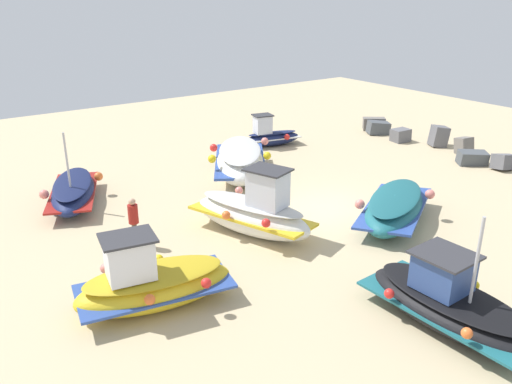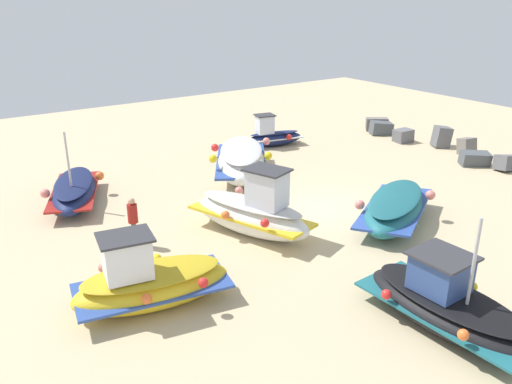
{
  "view_description": "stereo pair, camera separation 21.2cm",
  "coord_description": "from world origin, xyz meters",
  "px_view_note": "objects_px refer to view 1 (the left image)",
  "views": [
    {
      "loc": [
        13.11,
        -12.65,
        7.68
      ],
      "look_at": [
        -1.11,
        -2.49,
        0.9
      ],
      "focal_mm": 36.68,
      "sensor_mm": 36.0,
      "label": 1
    },
    {
      "loc": [
        13.23,
        -12.48,
        7.68
      ],
      "look_at": [
        -1.11,
        -2.49,
        0.9
      ],
      "focal_mm": 36.68,
      "sensor_mm": 36.0,
      "label": 2
    }
  ],
  "objects_px": {
    "fishing_boat_0": "(240,160)",
    "fishing_boat_3": "(152,283)",
    "fishing_boat_1": "(73,191)",
    "fishing_boat_5": "(253,212)",
    "fishing_boat_6": "(271,136)",
    "fishing_boat_2": "(394,207)",
    "person_walking": "(134,219)",
    "fishing_boat_4": "(449,302)"
  },
  "relations": [
    {
      "from": "fishing_boat_4",
      "to": "fishing_boat_1",
      "type": "bearing_deg",
      "value": 19.29
    },
    {
      "from": "fishing_boat_6",
      "to": "fishing_boat_4",
      "type": "bearing_deg",
      "value": 80.77
    },
    {
      "from": "fishing_boat_3",
      "to": "fishing_boat_6",
      "type": "distance_m",
      "value": 15.32
    },
    {
      "from": "fishing_boat_0",
      "to": "fishing_boat_4",
      "type": "xyz_separation_m",
      "value": [
        12.02,
        -1.96,
        -0.13
      ]
    },
    {
      "from": "fishing_boat_0",
      "to": "fishing_boat_3",
      "type": "bearing_deg",
      "value": -13.34
    },
    {
      "from": "fishing_boat_3",
      "to": "person_walking",
      "type": "bearing_deg",
      "value": -95.62
    },
    {
      "from": "fishing_boat_1",
      "to": "fishing_boat_3",
      "type": "bearing_deg",
      "value": -160.85
    },
    {
      "from": "fishing_boat_1",
      "to": "fishing_boat_4",
      "type": "xyz_separation_m",
      "value": [
        13.06,
        5.01,
        0.09
      ]
    },
    {
      "from": "person_walking",
      "to": "fishing_boat_2",
      "type": "bearing_deg",
      "value": -8.65
    },
    {
      "from": "fishing_boat_5",
      "to": "person_walking",
      "type": "xyz_separation_m",
      "value": [
        -1.43,
        -3.61,
        0.17
      ]
    },
    {
      "from": "fishing_boat_3",
      "to": "fishing_boat_5",
      "type": "distance_m",
      "value": 5.01
    },
    {
      "from": "fishing_boat_0",
      "to": "fishing_boat_3",
      "type": "height_order",
      "value": "fishing_boat_3"
    },
    {
      "from": "fishing_boat_0",
      "to": "fishing_boat_1",
      "type": "height_order",
      "value": "fishing_boat_1"
    },
    {
      "from": "fishing_boat_4",
      "to": "fishing_boat_6",
      "type": "distance_m",
      "value": 16.18
    },
    {
      "from": "person_walking",
      "to": "fishing_boat_1",
      "type": "bearing_deg",
      "value": 110.41
    },
    {
      "from": "fishing_boat_3",
      "to": "person_walking",
      "type": "distance_m",
      "value": 3.56
    },
    {
      "from": "fishing_boat_0",
      "to": "fishing_boat_1",
      "type": "distance_m",
      "value": 7.05
    },
    {
      "from": "fishing_boat_4",
      "to": "fishing_boat_3",
      "type": "bearing_deg",
      "value": 46.73
    },
    {
      "from": "fishing_boat_0",
      "to": "fishing_boat_6",
      "type": "xyz_separation_m",
      "value": [
        -3.04,
        3.98,
        -0.18
      ]
    },
    {
      "from": "fishing_boat_0",
      "to": "fishing_boat_5",
      "type": "xyz_separation_m",
      "value": [
        5.12,
        -2.91,
        0.06
      ]
    },
    {
      "from": "fishing_boat_0",
      "to": "fishing_boat_6",
      "type": "bearing_deg",
      "value": 160.59
    },
    {
      "from": "fishing_boat_0",
      "to": "person_walking",
      "type": "distance_m",
      "value": 7.49
    },
    {
      "from": "fishing_boat_1",
      "to": "fishing_boat_3",
      "type": "distance_m",
      "value": 8.17
    },
    {
      "from": "fishing_boat_1",
      "to": "fishing_boat_4",
      "type": "bearing_deg",
      "value": -136.13
    },
    {
      "from": "fishing_boat_2",
      "to": "fishing_boat_4",
      "type": "height_order",
      "value": "fishing_boat_4"
    },
    {
      "from": "fishing_boat_0",
      "to": "fishing_boat_2",
      "type": "distance_m",
      "value": 7.43
    },
    {
      "from": "fishing_boat_1",
      "to": "fishing_boat_5",
      "type": "bearing_deg",
      "value": -123.72
    },
    {
      "from": "person_walking",
      "to": "fishing_boat_6",
      "type": "bearing_deg",
      "value": 47.57
    },
    {
      "from": "fishing_boat_1",
      "to": "fishing_boat_5",
      "type": "xyz_separation_m",
      "value": [
        6.17,
        4.06,
        0.28
      ]
    },
    {
      "from": "fishing_boat_2",
      "to": "fishing_boat_3",
      "type": "bearing_deg",
      "value": -30.44
    },
    {
      "from": "fishing_boat_4",
      "to": "person_walking",
      "type": "xyz_separation_m",
      "value": [
        -8.33,
        -4.55,
        0.37
      ]
    },
    {
      "from": "fishing_boat_4",
      "to": "person_walking",
      "type": "height_order",
      "value": "fishing_boat_4"
    },
    {
      "from": "fishing_boat_0",
      "to": "fishing_boat_4",
      "type": "bearing_deg",
      "value": 23.97
    },
    {
      "from": "fishing_boat_6",
      "to": "fishing_boat_1",
      "type": "bearing_deg",
      "value": 22.61
    },
    {
      "from": "fishing_boat_6",
      "to": "fishing_boat_5",
      "type": "bearing_deg",
      "value": 62.14
    },
    {
      "from": "fishing_boat_3",
      "to": "fishing_boat_6",
      "type": "xyz_separation_m",
      "value": [
        -10.14,
        11.48,
        -0.12
      ]
    },
    {
      "from": "fishing_boat_3",
      "to": "fishing_boat_6",
      "type": "relative_size",
      "value": 1.35
    },
    {
      "from": "fishing_boat_2",
      "to": "person_walking",
      "type": "relative_size",
      "value": 3.01
    },
    {
      "from": "fishing_boat_2",
      "to": "fishing_boat_5",
      "type": "distance_m",
      "value": 5.02
    },
    {
      "from": "fishing_boat_1",
      "to": "fishing_boat_6",
      "type": "distance_m",
      "value": 11.13
    },
    {
      "from": "fishing_boat_6",
      "to": "person_walking",
      "type": "relative_size",
      "value": 1.95
    },
    {
      "from": "fishing_boat_2",
      "to": "fishing_boat_1",
      "type": "bearing_deg",
      "value": -73.44
    }
  ]
}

